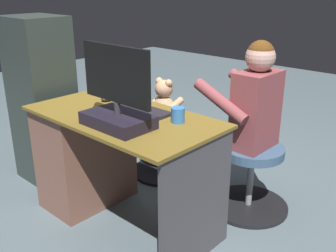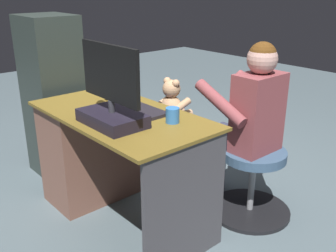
# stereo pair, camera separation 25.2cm
# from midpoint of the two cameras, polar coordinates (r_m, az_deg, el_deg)

# --- Properties ---
(ground_plane) EXTENTS (10.00, 10.00, 0.00)m
(ground_plane) POSITION_cam_midpoint_polar(r_m,az_deg,el_deg) (2.86, 1.36, -11.12)
(ground_plane) COLOR #526268
(desk) EXTENTS (1.22, 0.65, 0.74)m
(desk) POSITION_cam_midpoint_polar(r_m,az_deg,el_deg) (2.73, -7.91, -3.58)
(desk) COLOR brown
(desk) RESTS_ON ground_plane
(monitor) EXTENTS (0.50, 0.25, 0.45)m
(monitor) POSITION_cam_midpoint_polar(r_m,az_deg,el_deg) (2.14, -4.97, 3.57)
(monitor) COLOR black
(monitor) RESTS_ON desk
(keyboard) EXTENTS (0.42, 0.14, 0.02)m
(keyboard) POSITION_cam_midpoint_polar(r_m,az_deg,el_deg) (2.42, -1.24, 2.54)
(keyboard) COLOR black
(keyboard) RESTS_ON desk
(computer_mouse) EXTENTS (0.06, 0.10, 0.04)m
(computer_mouse) POSITION_cam_midpoint_polar(r_m,az_deg,el_deg) (2.65, -5.72, 4.27)
(computer_mouse) COLOR #2A261F
(computer_mouse) RESTS_ON desk
(cup) EXTENTS (0.08, 0.08, 0.09)m
(cup) POSITION_cam_midpoint_polar(r_m,az_deg,el_deg) (2.19, 3.96, 1.53)
(cup) COLOR #3372BF
(cup) RESTS_ON desk
(tv_remote) EXTENTS (0.08, 0.16, 0.02)m
(tv_remote) POSITION_cam_midpoint_polar(r_m,az_deg,el_deg) (2.44, -7.52, 2.55)
(tv_remote) COLOR black
(tv_remote) RESTS_ON desk
(office_chair_teddy) EXTENTS (0.53, 0.53, 0.47)m
(office_chair_teddy) POSITION_cam_midpoint_polar(r_m,az_deg,el_deg) (3.16, 2.77, -2.52)
(office_chair_teddy) COLOR black
(office_chair_teddy) RESTS_ON ground_plane
(teddy_bear) EXTENTS (0.24, 0.24, 0.33)m
(teddy_bear) POSITION_cam_midpoint_polar(r_m,az_deg,el_deg) (3.05, 3.05, 3.54)
(teddy_bear) COLOR tan
(teddy_bear) RESTS_ON office_chair_teddy
(visitor_chair) EXTENTS (0.55, 0.55, 0.47)m
(visitor_chair) POSITION_cam_midpoint_polar(r_m,az_deg,el_deg) (2.71, 14.87, -7.49)
(visitor_chair) COLOR black
(visitor_chair) RESTS_ON ground_plane
(person) EXTENTS (0.52, 0.48, 1.16)m
(person) POSITION_cam_midpoint_polar(r_m,az_deg,el_deg) (2.59, 14.19, 1.55)
(person) COLOR brown
(person) RESTS_ON ground_plane
(equipment_rack) EXTENTS (0.44, 0.36, 1.27)m
(equipment_rack) POSITION_cam_midpoint_polar(r_m,az_deg,el_deg) (3.16, -14.25, 3.98)
(equipment_rack) COLOR #2B3530
(equipment_rack) RESTS_ON ground_plane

